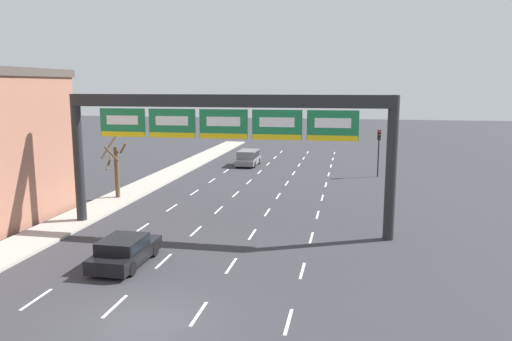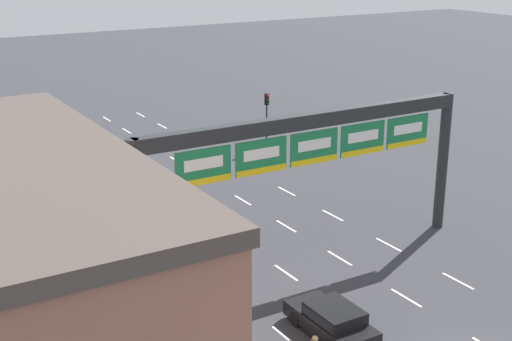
{
  "view_description": "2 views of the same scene",
  "coord_description": "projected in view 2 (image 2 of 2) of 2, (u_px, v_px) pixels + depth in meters",
  "views": [
    {
      "loc": [
        6.93,
        -15.36,
        8.25
      ],
      "look_at": [
        1.8,
        11.3,
        3.59
      ],
      "focal_mm": 35.0,
      "sensor_mm": 36.0,
      "label": 1
    },
    {
      "loc": [
        -19.27,
        -15.52,
        15.59
      ],
      "look_at": [
        -0.38,
        15.99,
        3.7
      ],
      "focal_mm": 50.0,
      "sensor_mm": 36.0,
      "label": 2
    }
  ],
  "objects": [
    {
      "name": "suv_grey",
      "position": [
        91.0,
        147.0,
        53.22
      ],
      "size": [
        1.99,
        4.35,
        1.6
      ],
      "color": "slate",
      "rests_on": "ground_plane"
    },
    {
      "name": "sign_gantry",
      "position": [
        310.0,
        149.0,
        34.44
      ],
      "size": [
        18.68,
        0.7,
        7.74
      ],
      "color": "#232628",
      "rests_on": "ground_plane"
    },
    {
      "name": "lane_dashes",
      "position": [
        286.0,
        248.0,
        37.9
      ],
      "size": [
        10.02,
        67.0,
        0.01
      ],
      "color": "white",
      "rests_on": "ground_plane"
    },
    {
      "name": "car_black",
      "position": [
        332.0,
        319.0,
        29.32
      ],
      "size": [
        1.93,
        4.32,
        1.35
      ],
      "color": "black",
      "rests_on": "ground_plane"
    },
    {
      "name": "traffic_light_near_gantry",
      "position": [
        267.0,
        109.0,
        55.53
      ],
      "size": [
        0.3,
        0.35,
        4.28
      ],
      "color": "black",
      "rests_on": "ground_plane"
    },
    {
      "name": "tree_bare_closest",
      "position": [
        77.0,
        215.0,
        35.86
      ],
      "size": [
        1.98,
        1.81,
        4.71
      ],
      "color": "brown",
      "rests_on": "sidewalk_left"
    }
  ]
}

